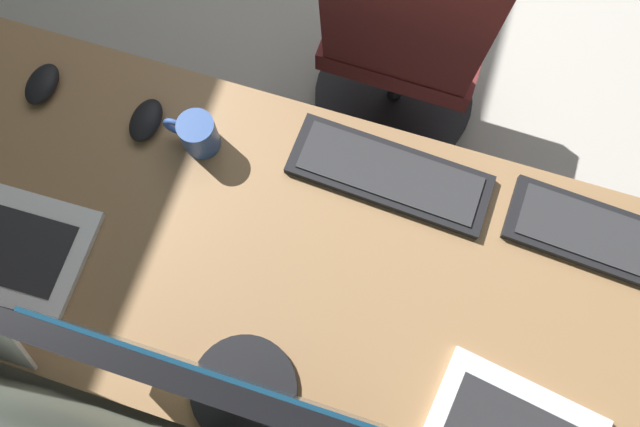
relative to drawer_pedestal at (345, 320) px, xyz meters
name	(u,v)px	position (x,y,z in m)	size (l,w,h in m)	color
desk	(313,276)	(0.09, -0.03, 0.31)	(1.96, 0.70, 0.73)	#936D47
drawer_pedestal	(345,320)	(0.00, 0.00, 0.00)	(0.40, 0.51, 0.69)	#936D47
monitor_primary	(223,386)	(0.15, 0.23, 0.63)	(0.54, 0.20, 0.43)	black
keyboard_main	(390,174)	(0.00, -0.27, 0.39)	(0.43, 0.16, 0.02)	black
keyboard_spare	(612,241)	(-0.46, -0.26, 0.39)	(0.43, 0.17, 0.02)	black
mouse_main	(42,84)	(0.78, -0.24, 0.40)	(0.06, 0.10, 0.03)	black
mouse_spare	(146,120)	(0.53, -0.23, 0.40)	(0.06, 0.10, 0.03)	black
coffee_mug	(197,134)	(0.40, -0.22, 0.43)	(0.12, 0.08, 0.09)	#335193
office_chair	(404,45)	(0.06, -0.78, 0.11)	(0.56, 0.56, 0.97)	maroon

